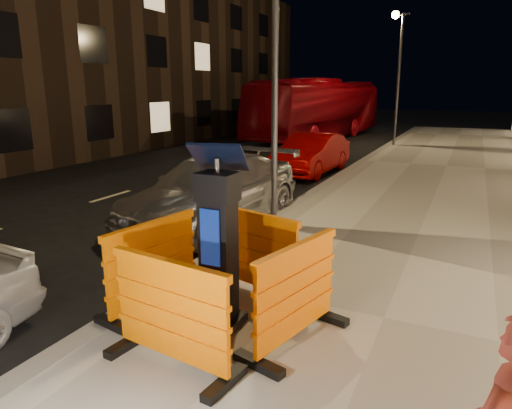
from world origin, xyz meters
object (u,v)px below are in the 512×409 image
at_px(barrier_kerbside, 153,265).
at_px(car_red, 311,174).
at_px(bus_doubledecker, 317,139).
at_px(barrier_bldgside, 296,294).
at_px(parking_kiosk, 218,242).
at_px(car_silver, 213,224).
at_px(barrier_back, 255,253).
at_px(barrier_front, 171,314).

distance_m(barrier_kerbside, car_red, 10.68).
bearing_deg(bus_doubledecker, car_red, -65.19).
distance_m(barrier_bldgside, car_red, 11.11).
distance_m(parking_kiosk, barrier_kerbside, 1.05).
height_order(parking_kiosk, car_red, parking_kiosk).
relative_size(barrier_bldgside, car_silver, 0.29).
relative_size(barrier_back, car_red, 0.35).
height_order(barrier_front, barrier_back, same).
bearing_deg(bus_doubledecker, barrier_back, -66.42).
bearing_deg(bus_doubledecker, parking_kiosk, -67.08).
bearing_deg(barrier_bldgside, barrier_front, 149.04).
distance_m(parking_kiosk, bus_doubledecker, 22.21).
bearing_deg(barrier_kerbside, car_silver, 30.62).
distance_m(barrier_back, bus_doubledecker, 21.27).
bearing_deg(barrier_front, barrier_back, 97.04).
xyz_separation_m(parking_kiosk, bus_doubledecker, (-5.72, 21.43, -1.16)).
bearing_deg(car_silver, car_red, 96.16).
distance_m(barrier_back, barrier_bldgside, 1.34).
bearing_deg(parking_kiosk, barrier_kerbside, -167.96).
bearing_deg(barrier_bldgside, bus_doubledecker, 31.34).
bearing_deg(barrier_kerbside, bus_doubledecker, 22.60).
bearing_deg(barrier_front, bus_doubledecker, 111.39).
bearing_deg(barrier_bldgside, parking_kiosk, 104.04).
relative_size(barrier_front, barrier_kerbside, 1.00).
distance_m(barrier_front, barrier_bldgside, 1.34).
relative_size(parking_kiosk, car_silver, 0.41).
xyz_separation_m(parking_kiosk, car_red, (-2.43, 10.55, -1.16)).
bearing_deg(barrier_bldgside, barrier_back, 59.04).
height_order(barrier_front, car_silver, barrier_front).
distance_m(car_red, bus_doubledecker, 11.36).
bearing_deg(barrier_back, bus_doubledecker, 120.66).
height_order(parking_kiosk, barrier_back, parking_kiosk).
relative_size(barrier_bldgside, car_red, 0.35).
bearing_deg(barrier_kerbside, car_red, 18.04).
height_order(barrier_kerbside, car_silver, barrier_kerbside).
distance_m(barrier_front, bus_doubledecker, 23.11).
distance_m(barrier_front, car_silver, 5.49).
distance_m(car_silver, car_red, 6.63).
height_order(barrier_front, barrier_bldgside, same).
bearing_deg(bus_doubledecker, barrier_front, -67.69).
relative_size(barrier_back, barrier_bldgside, 1.00).
relative_size(parking_kiosk, barrier_back, 1.40).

